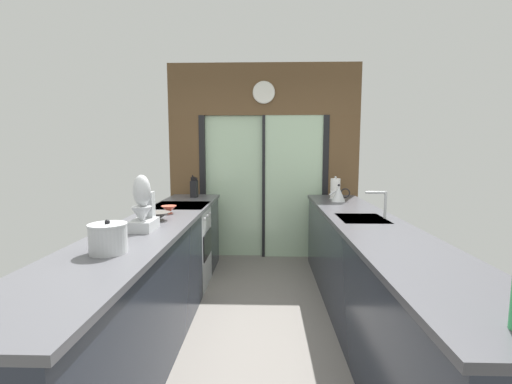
{
  "coord_description": "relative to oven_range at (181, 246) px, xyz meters",
  "views": [
    {
      "loc": [
        0.04,
        -2.56,
        1.52
      ],
      "look_at": [
        -0.06,
        0.82,
        1.12
      ],
      "focal_mm": 24.72,
      "sensor_mm": 36.0,
      "label": 1
    }
  ],
  "objects": [
    {
      "name": "paper_towel_roll",
      "position": [
        1.8,
        0.54,
        0.59
      ],
      "size": [
        0.14,
        0.14,
        0.28
      ],
      "color": "#B7BABC",
      "rests_on": "right_counter_run"
    },
    {
      "name": "back_wall_unit",
      "position": [
        0.91,
        1.15,
        1.07
      ],
      "size": [
        2.64,
        0.12,
        2.7
      ],
      "color": "brown",
      "rests_on": "ground_plane"
    },
    {
      "name": "ground_plane",
      "position": [
        0.91,
        -0.65,
        -0.47
      ],
      "size": [
        5.04,
        7.6,
        0.02
      ],
      "primitive_type": "cube",
      "color": "slate"
    },
    {
      "name": "mixing_bowl_near",
      "position": [
        0.02,
        -0.85,
        0.5
      ],
      "size": [
        0.21,
        0.21,
        0.07
      ],
      "color": "#514C47",
      "rests_on": "left_counter_run"
    },
    {
      "name": "kettle",
      "position": [
        1.8,
        0.33,
        0.56
      ],
      "size": [
        0.25,
        0.16,
        0.21
      ],
      "color": "#B7BABC",
      "rests_on": "right_counter_run"
    },
    {
      "name": "stock_pot",
      "position": [
        0.02,
        -1.82,
        0.55
      ],
      "size": [
        0.22,
        0.22,
        0.2
      ],
      "color": "#B7BABC",
      "rests_on": "left_counter_run"
    },
    {
      "name": "sink_faucet",
      "position": [
        1.96,
        -0.7,
        0.63
      ],
      "size": [
        0.19,
        0.02,
        0.24
      ],
      "color": "#B7BABC",
      "rests_on": "right_counter_run"
    },
    {
      "name": "right_counter_run",
      "position": [
        1.82,
        -0.95,
        0.01
      ],
      "size": [
        0.62,
        3.8,
        0.92
      ],
      "color": "#1E232D",
      "rests_on": "ground_plane"
    },
    {
      "name": "knife_block",
      "position": [
        0.02,
        0.67,
        0.57
      ],
      "size": [
        0.09,
        0.14,
        0.28
      ],
      "color": "black",
      "rests_on": "left_counter_run"
    },
    {
      "name": "mixing_bowl_far",
      "position": [
        0.02,
        -0.52,
        0.51
      ],
      "size": [
        0.15,
        0.15,
        0.08
      ],
      "color": "#BC4C38",
      "rests_on": "left_counter_run"
    },
    {
      "name": "stand_mixer",
      "position": [
        0.02,
        -1.22,
        0.63
      ],
      "size": [
        0.17,
        0.27,
        0.42
      ],
      "color": "#B7BABC",
      "rests_on": "left_counter_run"
    },
    {
      "name": "oven_range",
      "position": [
        0.0,
        0.0,
        0.0
      ],
      "size": [
        0.6,
        0.6,
        0.92
      ],
      "color": "#B7BABC",
      "rests_on": "ground_plane"
    },
    {
      "name": "left_counter_run",
      "position": [
        -0.0,
        -1.12,
        0.01
      ],
      "size": [
        0.62,
        3.8,
        0.92
      ],
      "color": "#1E232D",
      "rests_on": "ground_plane"
    }
  ]
}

